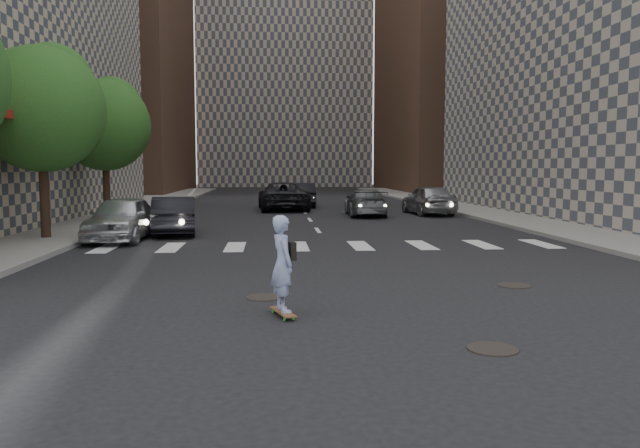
{
  "coord_description": "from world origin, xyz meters",
  "views": [
    {
      "loc": [
        -1.85,
        -10.74,
        2.53
      ],
      "look_at": [
        -0.8,
        2.61,
        1.3
      ],
      "focal_mm": 35.0,
      "sensor_mm": 36.0,
      "label": 1
    }
  ],
  "objects_px": {
    "traffic_car_e": "(302,195)",
    "tree_b": "(44,104)",
    "traffic_car_b": "(366,202)",
    "traffic_car_d": "(428,200)",
    "traffic_car_c": "(283,196)",
    "silver_sedan": "(122,218)",
    "tree_c": "(106,121)",
    "traffic_car_a": "(174,215)",
    "skateboarder": "(283,264)"
  },
  "relations": [
    {
      "from": "traffic_car_e",
      "to": "tree_b",
      "type": "bearing_deg",
      "value": 62.51
    },
    {
      "from": "traffic_car_b",
      "to": "traffic_car_d",
      "type": "relative_size",
      "value": 1.02
    },
    {
      "from": "traffic_car_b",
      "to": "traffic_car_c",
      "type": "xyz_separation_m",
      "value": [
        -4.2,
        4.66,
        0.13
      ]
    },
    {
      "from": "tree_b",
      "to": "silver_sedan",
      "type": "xyz_separation_m",
      "value": [
        2.45,
        -0.01,
        -3.87
      ]
    },
    {
      "from": "tree_c",
      "to": "traffic_car_d",
      "type": "bearing_deg",
      "value": 9.53
    },
    {
      "from": "traffic_car_a",
      "to": "traffic_car_e",
      "type": "xyz_separation_m",
      "value": [
        5.6,
        15.69,
        0.05
      ]
    },
    {
      "from": "tree_b",
      "to": "traffic_car_c",
      "type": "xyz_separation_m",
      "value": [
        8.3,
        14.76,
        -3.82
      ]
    },
    {
      "from": "tree_b",
      "to": "skateboarder",
      "type": "relative_size",
      "value": 3.82
    },
    {
      "from": "tree_b",
      "to": "silver_sedan",
      "type": "relative_size",
      "value": 1.46
    },
    {
      "from": "traffic_car_e",
      "to": "traffic_car_c",
      "type": "bearing_deg",
      "value": 67.02
    },
    {
      "from": "traffic_car_a",
      "to": "skateboarder",
      "type": "bearing_deg",
      "value": 98.33
    },
    {
      "from": "traffic_car_b",
      "to": "traffic_car_e",
      "type": "height_order",
      "value": "traffic_car_e"
    },
    {
      "from": "tree_c",
      "to": "silver_sedan",
      "type": "distance_m",
      "value": 9.23
    },
    {
      "from": "skateboarder",
      "to": "silver_sedan",
      "type": "relative_size",
      "value": 0.38
    },
    {
      "from": "traffic_car_c",
      "to": "skateboarder",
      "type": "bearing_deg",
      "value": 85.87
    },
    {
      "from": "tree_c",
      "to": "traffic_car_a",
      "type": "bearing_deg",
      "value": -57.28
    },
    {
      "from": "silver_sedan",
      "to": "tree_b",
      "type": "bearing_deg",
      "value": -178.29
    },
    {
      "from": "traffic_car_b",
      "to": "traffic_car_c",
      "type": "bearing_deg",
      "value": -45.43
    },
    {
      "from": "tree_c",
      "to": "traffic_car_b",
      "type": "bearing_deg",
      "value": 9.51
    },
    {
      "from": "traffic_car_b",
      "to": "tree_b",
      "type": "bearing_deg",
      "value": 41.53
    },
    {
      "from": "silver_sedan",
      "to": "traffic_car_e",
      "type": "height_order",
      "value": "silver_sedan"
    },
    {
      "from": "tree_c",
      "to": "tree_b",
      "type": "bearing_deg",
      "value": -90.0
    },
    {
      "from": "tree_b",
      "to": "traffic_car_c",
      "type": "distance_m",
      "value": 17.36
    },
    {
      "from": "silver_sedan",
      "to": "traffic_car_c",
      "type": "xyz_separation_m",
      "value": [
        5.84,
        14.76,
        0.05
      ]
    },
    {
      "from": "silver_sedan",
      "to": "skateboarder",
      "type": "bearing_deg",
      "value": -63.2
    },
    {
      "from": "traffic_car_a",
      "to": "traffic_car_c",
      "type": "xyz_separation_m",
      "value": [
        4.35,
        12.89,
        0.11
      ]
    },
    {
      "from": "silver_sedan",
      "to": "traffic_car_b",
      "type": "relative_size",
      "value": 0.95
    },
    {
      "from": "tree_c",
      "to": "traffic_car_e",
      "type": "xyz_separation_m",
      "value": [
        9.54,
        9.56,
        -3.88
      ]
    },
    {
      "from": "tree_b",
      "to": "traffic_car_a",
      "type": "xyz_separation_m",
      "value": [
        3.94,
        1.86,
        -3.93
      ]
    },
    {
      "from": "tree_b",
      "to": "traffic_car_c",
      "type": "height_order",
      "value": "tree_b"
    },
    {
      "from": "tree_b",
      "to": "traffic_car_d",
      "type": "xyz_separation_m",
      "value": [
        15.95,
        10.68,
        -3.85
      ]
    },
    {
      "from": "skateboarder",
      "to": "traffic_car_e",
      "type": "relative_size",
      "value": 0.37
    },
    {
      "from": "traffic_car_b",
      "to": "traffic_car_d",
      "type": "xyz_separation_m",
      "value": [
        3.46,
        0.59,
        0.11
      ]
    },
    {
      "from": "skateboarder",
      "to": "traffic_car_e",
      "type": "bearing_deg",
      "value": 69.08
    },
    {
      "from": "traffic_car_c",
      "to": "silver_sedan",
      "type": "bearing_deg",
      "value": 65.39
    },
    {
      "from": "traffic_car_c",
      "to": "traffic_car_e",
      "type": "height_order",
      "value": "traffic_car_c"
    },
    {
      "from": "skateboarder",
      "to": "traffic_car_b",
      "type": "height_order",
      "value": "skateboarder"
    },
    {
      "from": "tree_c",
      "to": "silver_sedan",
      "type": "xyz_separation_m",
      "value": [
        2.45,
        -8.01,
        -3.87
      ]
    },
    {
      "from": "silver_sedan",
      "to": "traffic_car_d",
      "type": "distance_m",
      "value": 17.22
    },
    {
      "from": "traffic_car_b",
      "to": "traffic_car_e",
      "type": "distance_m",
      "value": 8.02
    },
    {
      "from": "silver_sedan",
      "to": "traffic_car_b",
      "type": "height_order",
      "value": "silver_sedan"
    },
    {
      "from": "tree_b",
      "to": "silver_sedan",
      "type": "height_order",
      "value": "tree_b"
    },
    {
      "from": "traffic_car_d",
      "to": "skateboarder",
      "type": "bearing_deg",
      "value": 65.36
    },
    {
      "from": "traffic_car_b",
      "to": "skateboarder",
      "type": "bearing_deg",
      "value": 80.29
    },
    {
      "from": "skateboarder",
      "to": "traffic_car_c",
      "type": "distance_m",
      "value": 26.24
    },
    {
      "from": "traffic_car_c",
      "to": "traffic_car_e",
      "type": "bearing_deg",
      "value": -117.05
    },
    {
      "from": "traffic_car_a",
      "to": "traffic_car_b",
      "type": "relative_size",
      "value": 0.91
    },
    {
      "from": "traffic_car_e",
      "to": "traffic_car_b",
      "type": "bearing_deg",
      "value": 112.61
    },
    {
      "from": "tree_c",
      "to": "traffic_car_d",
      "type": "relative_size",
      "value": 1.4
    },
    {
      "from": "skateboarder",
      "to": "traffic_car_c",
      "type": "height_order",
      "value": "skateboarder"
    }
  ]
}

